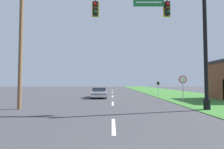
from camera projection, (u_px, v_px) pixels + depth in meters
grass_verge_right at (170, 93)px, 31.50m from camera, size 10.00×110.00×0.04m
road_center_line at (112, 96)px, 23.48m from camera, size 0.16×34.80×0.01m
signal_mast at (175, 33)px, 12.10m from camera, size 8.99×0.47×8.70m
car_ahead at (99, 93)px, 21.55m from camera, size 2.12×4.42×1.19m
stop_sign at (182, 83)px, 16.89m from camera, size 0.76×0.07×2.50m
route_sign_post at (158, 85)px, 23.87m from camera, size 0.55×0.06×2.03m
utility_pole_near at (20, 36)px, 12.48m from camera, size 1.80×0.26×10.02m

